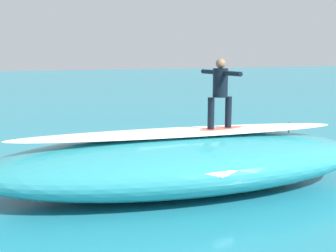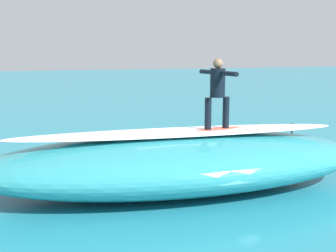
{
  "view_description": "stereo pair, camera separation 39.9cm",
  "coord_description": "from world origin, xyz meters",
  "px_view_note": "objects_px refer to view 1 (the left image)",
  "views": [
    {
      "loc": [
        4.3,
        10.57,
        3.01
      ],
      "look_at": [
        0.16,
        0.1,
        1.08
      ],
      "focal_mm": 46.9,
      "sensor_mm": 36.0,
      "label": 1
    },
    {
      "loc": [
        3.92,
        10.71,
        3.01
      ],
      "look_at": [
        0.16,
        0.1,
        1.08
      ],
      "focal_mm": 46.9,
      "sensor_mm": 36.0,
      "label": 2
    }
  ],
  "objects_px": {
    "buoy_marker": "(288,143)",
    "surfboard_riding": "(219,130)",
    "surfboard_paddling": "(131,150)",
    "surfer_riding": "(220,88)",
    "surfer_paddling": "(127,144)"
  },
  "relations": [
    {
      "from": "surfboard_riding",
      "to": "surfer_riding",
      "type": "height_order",
      "value": "surfer_riding"
    },
    {
      "from": "surfer_paddling",
      "to": "buoy_marker",
      "type": "height_order",
      "value": "buoy_marker"
    },
    {
      "from": "surfer_paddling",
      "to": "buoy_marker",
      "type": "bearing_deg",
      "value": -27.46
    },
    {
      "from": "surfboard_riding",
      "to": "buoy_marker",
      "type": "relative_size",
      "value": 2.04
    },
    {
      "from": "surfer_paddling",
      "to": "buoy_marker",
      "type": "relative_size",
      "value": 1.9
    },
    {
      "from": "surfboard_paddling",
      "to": "buoy_marker",
      "type": "xyz_separation_m",
      "value": [
        -4.46,
        1.73,
        0.21
      ]
    },
    {
      "from": "surfer_riding",
      "to": "surfer_paddling",
      "type": "relative_size",
      "value": 0.9
    },
    {
      "from": "surfboard_riding",
      "to": "surfer_paddling",
      "type": "xyz_separation_m",
      "value": [
        0.95,
        -4.07,
        -1.07
      ]
    },
    {
      "from": "surfboard_riding",
      "to": "buoy_marker",
      "type": "height_order",
      "value": "surfboard_riding"
    },
    {
      "from": "surfboard_paddling",
      "to": "surfer_paddling",
      "type": "xyz_separation_m",
      "value": [
        0.13,
        0.02,
        0.18
      ]
    },
    {
      "from": "surfboard_riding",
      "to": "surfer_paddling",
      "type": "bearing_deg",
      "value": -82.93
    },
    {
      "from": "surfer_paddling",
      "to": "buoy_marker",
      "type": "distance_m",
      "value": 4.9
    },
    {
      "from": "surfboard_paddling",
      "to": "buoy_marker",
      "type": "relative_size",
      "value": 2.67
    },
    {
      "from": "buoy_marker",
      "to": "surfboard_riding",
      "type": "bearing_deg",
      "value": 32.92
    },
    {
      "from": "surfer_riding",
      "to": "buoy_marker",
      "type": "height_order",
      "value": "surfer_riding"
    }
  ]
}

